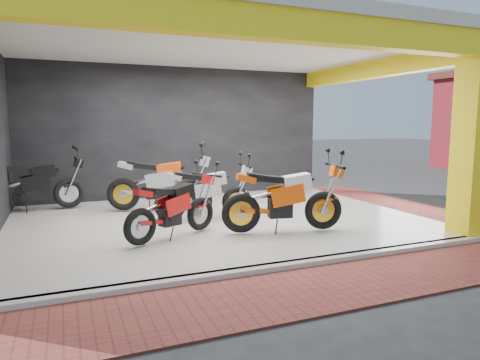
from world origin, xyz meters
The scene contains 15 objects.
ground centered at (0.00, 0.00, 0.00)m, with size 80.00×80.00×0.00m, color #2D2D30.
showroom_floor centered at (0.00, 2.00, 0.05)m, with size 8.00×6.00×0.10m, color silver.
showroom_ceiling centered at (0.00, 2.00, 3.60)m, with size 8.40×6.40×0.20m, color beige.
back_wall centered at (0.00, 5.10, 1.75)m, with size 8.20×0.20×3.50m, color black.
corner_column centered at (3.75, -0.75, 1.75)m, with size 0.50×0.50×3.50m, color yellow.
header_beam_front centered at (0.00, -1.00, 3.30)m, with size 8.40×0.30×0.40m, color yellow.
header_beam_right centered at (4.00, 2.00, 3.30)m, with size 0.30×6.40×0.40m, color yellow.
floor_kerb centered at (0.00, -1.02, 0.05)m, with size 8.00×0.20×0.10m, color silver.
paver_front centered at (0.00, -1.80, 0.01)m, with size 9.00×1.40×0.03m, color brown.
paver_right centered at (4.80, 2.00, 0.01)m, with size 1.40×7.00×0.03m, color brown.
moto_hero centered at (1.44, 0.33, 0.81)m, with size 2.33×0.86×1.42m, color #FF550A, non-canonical shape.
moto_row_a centered at (0.39, 1.94, 0.75)m, with size 2.12×0.78×1.29m, color #B4B8BC, non-canonical shape.
moto_row_b centered at (-0.64, 1.13, 0.71)m, with size 2.00×0.74×1.22m, color red, non-canonical shape.
moto_row_c centered at (-0.24, 2.91, 0.84)m, with size 2.41×0.89×1.47m, color #9C9EA3, non-canonical shape.
moto_row_d centered at (-2.80, 4.25, 0.79)m, with size 2.25×0.83×1.38m, color black, non-canonical shape.
Camera 1 is at (-2.86, -6.12, 2.04)m, focal length 32.00 mm.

